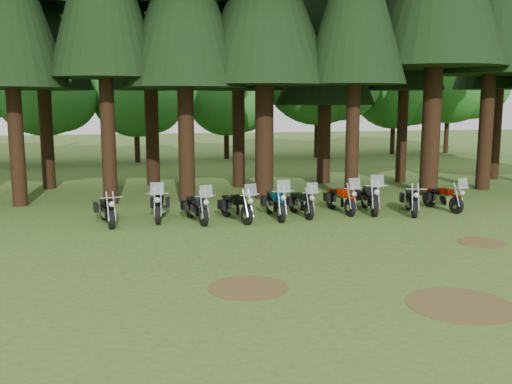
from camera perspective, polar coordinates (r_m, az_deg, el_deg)
The scene contains 21 objects.
ground at distance 15.48m, azimuth 8.68°, elevation -6.36°, with size 120.00×120.00×0.00m, color #36571C.
pine_back_4 at distance 29.05m, azimuth 7.04°, elevation 17.24°, with size 4.94×4.94×13.78m.
decid_2 at distance 39.00m, azimuth -20.11°, elevation 9.80°, with size 6.72×6.53×8.40m.
decid_3 at distance 39.04m, azimuth -11.55°, elevation 9.51°, with size 6.12×5.95×7.65m.
decid_4 at distance 40.83m, azimuth -2.59°, elevation 9.46°, with size 5.93×5.76×7.41m.
decid_5 at distance 41.98m, azimuth 6.81°, elevation 11.94°, with size 8.45×8.21×10.56m.
decid_6 at distance 45.68m, azimuth 14.15°, elevation 10.20°, with size 7.06×6.86×8.82m.
decid_7 at distance 47.79m, azimuth 19.34°, elevation 11.13°, with size 8.44×8.20×10.55m.
dirt_patch_0 at distance 12.82m, azimuth -0.80°, elevation -9.52°, with size 1.80×1.80×0.01m, color #4C3D1E.
dirt_patch_1 at distance 17.97m, azimuth 21.65°, elevation -4.72°, with size 1.40×1.40×0.01m, color #4C3D1E.
dirt_patch_2 at distance 12.50m, azimuth 19.80°, elevation -10.56°, with size 2.20×2.20×0.01m, color #4C3D1E.
motorcycle_0 at distance 19.75m, azimuth -14.69°, elevation -1.81°, with size 0.57×2.22×0.91m.
motorcycle_1 at distance 20.12m, azimuth -9.65°, elevation -1.37°, with size 0.54×2.34×1.47m.
motorcycle_2 at distance 19.59m, azimuth -5.97°, elevation -1.62°, with size 0.71×2.24×1.41m.
motorcycle_3 at distance 19.66m, azimuth -1.99°, elevation -1.53°, with size 0.90×2.24×1.42m.
motorcycle_4 at distance 20.15m, azimuth 1.95°, elevation -1.19°, with size 0.45×2.38×1.51m.
motorcycle_5 at distance 20.54m, azimuth 4.53°, elevation -1.16°, with size 0.48×2.15×1.35m.
motorcycle_6 at distance 21.32m, azimuth 8.47°, elevation -0.78°, with size 0.52×2.28×1.43m.
motorcycle_7 at distance 21.59m, azimuth 11.30°, elevation -0.63°, with size 0.80×2.47×1.55m.
motorcycle_8 at distance 21.68m, azimuth 15.28°, elevation -0.88°, with size 0.88×2.16×0.91m.
motorcycle_9 at distance 22.66m, azimuth 18.18°, elevation -0.62°, with size 0.66×2.15×1.35m.
Camera 1 is at (-5.45, -13.90, 4.09)m, focal length 40.00 mm.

